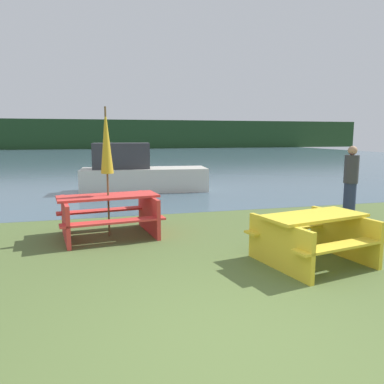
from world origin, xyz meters
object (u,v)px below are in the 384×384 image
(umbrella_gold, at_px, (106,142))
(boat, at_px, (139,174))
(person, at_px, (351,181))
(picnic_table_yellow, at_px, (313,234))
(picnic_table_red, at_px, (109,212))

(umbrella_gold, xyz_separation_m, boat, (1.25, 5.72, -1.20))
(boat, distance_m, person, 6.91)
(umbrella_gold, distance_m, boat, 5.98)
(boat, bearing_deg, umbrella_gold, -97.19)
(person, bearing_deg, picnic_table_yellow, -134.74)
(person, bearing_deg, boat, 130.61)
(picnic_table_yellow, relative_size, boat, 0.42)
(picnic_table_red, xyz_separation_m, umbrella_gold, (-0.00, 0.00, 1.34))
(picnic_table_yellow, relative_size, umbrella_gold, 0.74)
(picnic_table_red, distance_m, boat, 5.86)
(person, bearing_deg, picnic_table_red, -175.20)
(picnic_table_yellow, height_order, picnic_table_red, picnic_table_red)
(picnic_table_red, xyz_separation_m, person, (5.74, 0.48, 0.37))
(picnic_table_yellow, xyz_separation_m, umbrella_gold, (-2.94, 2.35, 1.36))
(person, bearing_deg, umbrella_gold, -175.20)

